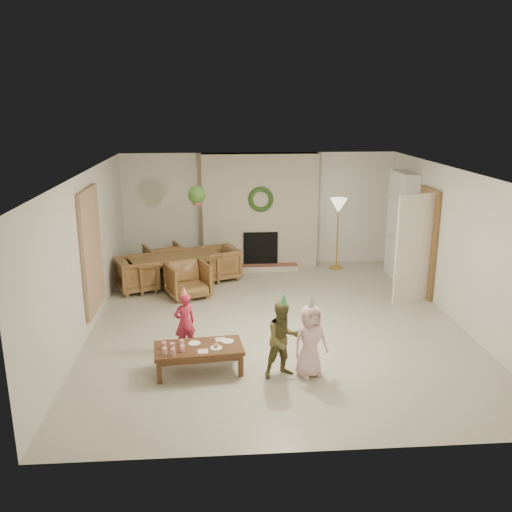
{
  "coord_description": "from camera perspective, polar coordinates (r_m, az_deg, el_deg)",
  "views": [
    {
      "loc": [
        -0.95,
        -8.4,
        3.54
      ],
      "look_at": [
        -0.3,
        0.4,
        1.05
      ],
      "focal_mm": 38.25,
      "sensor_mm": 36.0,
      "label": 1
    }
  ],
  "objects": [
    {
      "name": "door_frame",
      "position": [
        10.67,
        17.42,
        1.36
      ],
      "size": [
        0.05,
        0.86,
        2.04
      ],
      "primitive_type": "cube",
      "color": "brown",
      "rests_on": "floor"
    },
    {
      "name": "coffee_leg_bl",
      "position": [
        7.79,
        -10.15,
        -10.26
      ],
      "size": [
        0.07,
        0.07,
        0.31
      ],
      "primitive_type": "cube",
      "rotation": [
        0.0,
        0.0,
        0.11
      ],
      "color": "#53331B",
      "rests_on": "floor"
    },
    {
      "name": "plate_a",
      "position": [
        7.59,
        -6.45,
        -9.04
      ],
      "size": [
        0.18,
        0.18,
        0.01
      ],
      "primitive_type": "cylinder",
      "rotation": [
        0.0,
        0.0,
        0.11
      ],
      "color": "white",
      "rests_on": "coffee_table_top"
    },
    {
      "name": "bookshelf_shelf_a",
      "position": [
        11.76,
        14.64,
        -0.01
      ],
      "size": [
        0.3,
        0.92,
        0.03
      ],
      "primitive_type": "cube",
      "color": "white",
      "rests_on": "bookshelf_carcass"
    },
    {
      "name": "ceiling",
      "position": [
        8.52,
        2.24,
        8.74
      ],
      "size": [
        7.0,
        7.0,
        0.0
      ],
      "primitive_type": "plane",
      "rotation": [
        3.14,
        0.0,
        0.0
      ],
      "color": "white",
      "rests_on": "wall_back"
    },
    {
      "name": "dining_chair_left",
      "position": [
        10.79,
        -12.3,
        -1.89
      ],
      "size": [
        0.95,
        0.94,
        0.67
      ],
      "primitive_type": "imported",
      "rotation": [
        0.0,
        0.0,
        1.96
      ],
      "color": "brown",
      "rests_on": "floor"
    },
    {
      "name": "bookshelf_carcass",
      "position": [
        11.61,
        14.95,
        3.08
      ],
      "size": [
        0.3,
        1.0,
        2.2
      ],
      "primitive_type": "cube",
      "color": "white",
      "rests_on": "floor"
    },
    {
      "name": "party_hat_pink",
      "position": [
        7.13,
        5.82,
        -4.88
      ],
      "size": [
        0.15,
        0.15,
        0.18
      ],
      "primitive_type": "cone",
      "rotation": [
        0.0,
        0.0,
        0.16
      ],
      "color": "#ABAAB0",
      "rests_on": "child_pink"
    },
    {
      "name": "dining_chair_right",
      "position": [
        11.29,
        -3.88,
        -0.77
      ],
      "size": [
        0.95,
        0.94,
        0.67
      ],
      "primitive_type": "imported",
      "rotation": [
        0.0,
        0.0,
        -1.19
      ],
      "color": "brown",
      "rests_on": "floor"
    },
    {
      "name": "child_plaid",
      "position": [
        7.28,
        2.87,
        -8.72
      ],
      "size": [
        0.6,
        0.53,
        1.04
      ],
      "primitive_type": "imported",
      "rotation": [
        0.0,
        0.0,
        0.3
      ],
      "color": "brown",
      "rests_on": "floor"
    },
    {
      "name": "bookshelf_shelf_c",
      "position": [
        11.57,
        14.91,
        3.81
      ],
      "size": [
        0.3,
        0.92,
        0.03
      ],
      "primitive_type": "cube",
      "color": "white",
      "rests_on": "bookshelf_carcass"
    },
    {
      "name": "coffee_leg_br",
      "position": [
        7.85,
        -2.16,
        -9.78
      ],
      "size": [
        0.07,
        0.07,
        0.31
      ],
      "primitive_type": "cube",
      "rotation": [
        0.0,
        0.0,
        0.11
      ],
      "color": "#53331B",
      "rests_on": "floor"
    },
    {
      "name": "wall_right",
      "position": [
        9.56,
        20.33,
        0.9
      ],
      "size": [
        0.0,
        7.0,
        7.0
      ],
      "primitive_type": "plane",
      "rotation": [
        1.57,
        0.0,
        -1.57
      ],
      "color": "silver",
      "rests_on": "floor"
    },
    {
      "name": "books_row_mid",
      "position": [
        11.67,
        14.65,
        2.61
      ],
      "size": [
        0.2,
        0.44,
        0.24
      ],
      "primitive_type": "cube",
      "color": "#274B90",
      "rests_on": "bookshelf_shelf_b"
    },
    {
      "name": "coffee_table_top",
      "position": [
        7.5,
        -6.03,
        -9.58
      ],
      "size": [
        1.24,
        0.72,
        0.05
      ],
      "primitive_type": "cube",
      "rotation": [
        0.0,
        0.0,
        0.11
      ],
      "color": "#53331B",
      "rests_on": "floor"
    },
    {
      "name": "hanging_plant_cord",
      "position": [
        10.0,
        -6.25,
        7.68
      ],
      "size": [
        0.01,
        0.01,
        0.7
      ],
      "primitive_type": "cylinder",
      "color": "tan",
      "rests_on": "ceiling"
    },
    {
      "name": "coffee_leg_fr",
      "position": [
        7.42,
        -1.6,
        -11.36
      ],
      "size": [
        0.07,
        0.07,
        0.31
      ],
      "primitive_type": "cube",
      "rotation": [
        0.0,
        0.0,
        0.11
      ],
      "color": "#53331B",
      "rests_on": "floor"
    },
    {
      "name": "napkin_right",
      "position": [
        7.67,
        -3.73,
        -8.71
      ],
      "size": [
        0.15,
        0.15,
        0.01
      ],
      "primitive_type": "cube",
      "rotation": [
        0.0,
        0.0,
        0.11
      ],
      "color": "#DFA4B5",
      "rests_on": "coffee_table_top"
    },
    {
      "name": "plate_b",
      "position": [
        7.43,
        -4.2,
        -9.55
      ],
      "size": [
        0.18,
        0.18,
        0.01
      ],
      "primitive_type": "cylinder",
      "rotation": [
        0.0,
        0.0,
        0.11
      ],
      "color": "white",
      "rests_on": "coffee_table_top"
    },
    {
      "name": "cup_b",
      "position": [
        7.5,
        -9.59,
        -9.16
      ],
      "size": [
        0.07,
        0.07,
        0.08
      ],
      "primitive_type": "cylinder",
      "rotation": [
        0.0,
        0.0,
        0.11
      ],
      "color": "white",
      "rests_on": "coffee_table_top"
    },
    {
      "name": "cup_d",
      "position": [
        7.46,
        -8.73,
        -9.26
      ],
      "size": [
        0.07,
        0.07,
        0.08
      ],
      "primitive_type": "cylinder",
      "rotation": [
        0.0,
        0.0,
        0.11
      ],
      "color": "white",
      "rests_on": "coffee_table_top"
    },
    {
      "name": "hanging_plant_pot",
      "position": [
        10.06,
        -6.19,
        5.7
      ],
      "size": [
        0.16,
        0.16,
        0.12
      ],
      "primitive_type": "cylinder",
      "color": "brown",
      "rests_on": "hanging_plant_cord"
    },
    {
      "name": "wall_left",
      "position": [
        8.94,
        -17.33,
        0.19
      ],
      "size": [
        0.0,
        7.0,
        7.0
      ],
      "primitive_type": "plane",
      "rotation": [
        1.57,
        0.0,
        1.57
      ],
      "color": "silver",
      "rests_on": "floor"
    },
    {
      "name": "cup_c",
      "position": [
        7.3,
        -8.68,
        -9.86
      ],
      "size": [
        0.07,
        0.07,
        0.08
      ],
      "primitive_type": "cylinder",
      "rotation": [
        0.0,
        0.0,
        0.11
      ],
      "color": "white",
      "rests_on": "coffee_table_top"
    },
    {
      "name": "food_scoop",
      "position": [
        7.41,
        -4.2,
        -9.3
      ],
      "size": [
        0.07,
        0.07,
        0.06
      ],
      "primitive_type": "sphere",
      "rotation": [
        0.0,
        0.0,
        0.11
      ],
      "color": "tan",
      "rests_on": "plate_b"
    },
    {
      "name": "dining_table",
      "position": [
        10.99,
        -8.45,
        -1.54
      ],
      "size": [
        1.96,
        1.54,
        0.61
      ],
      "primitive_type": "imported",
      "rotation": [
        0.0,
        0.0,
        0.39
      ],
      "color": "brown",
      "rests_on": "floor"
    },
    {
      "name": "cup_a",
      "position": [
        7.34,
        -9.56,
        -9.75
      ],
      "size": [
        0.07,
        0.07,
        0.08
      ],
      "primitive_type": "cylinder",
      "rotation": [
        0.0,
        0.0,
        0.11
      ],
      "color": "white",
      "rests_on": "coffee_table_top"
    },
    {
      "name": "fireplace_firebox",
      "position": [
        11.96,
        0.47,
        0.79
      ],
      "size": [
        0.75,
        0.12,
        0.75
      ],
      "primitive_type": "cube",
      "color": "black",
      "rests_on": "floor"
    },
    {
      "name": "child_red",
      "position": [
        8.05,
        -7.46,
        -6.93
      ],
      "size": [
        0.39,
        0.34,
        0.9
      ],
      "primitive_type": "imported",
      "rotation": [
        0.0,
        0.0,
        3.59
      ],
      "color": "#AB2439",
      "rests_on": "floor"
    },
    {
      "name": "child_pink",
      "position": [
        7.33,
        5.7,
        -8.82
      ],
      "size": [
        0.56,
        0.46,
        1.0
      ],
      "primitive_type": "imported",
      "rotation": [
        0.0,
        0.0,
        0.33
      ],
      "color": "#F5C4CB",
      "rests_on": "floor"
    },
    {
      "name": "wall_back",
      "position": [
        12.15,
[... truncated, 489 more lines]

